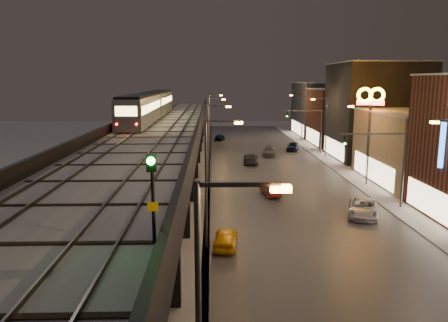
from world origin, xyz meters
name	(u,v)px	position (x,y,z in m)	size (l,w,h in m)	color
road_surface	(277,178)	(7.50, 35.00, 0.03)	(17.00, 120.00, 0.06)	#46474D
sidewalk_right	(359,177)	(17.50, 35.00, 0.07)	(4.00, 120.00, 0.14)	#9FA1A8
under_viaduct_pavement	(164,178)	(-6.00, 35.00, 0.03)	(11.00, 120.00, 0.06)	#9FA1A8
elevated_viaduct	(160,135)	(-6.00, 31.84, 5.62)	(9.00, 100.00, 6.30)	black
viaduct_trackbed	(160,128)	(-6.01, 31.97, 6.39)	(8.40, 100.00, 0.32)	#B2B7C1
viaduct_parapet_streetside	(199,124)	(-1.65, 32.00, 6.85)	(0.30, 100.00, 1.10)	black
viaduct_parapet_far	(120,124)	(-10.35, 32.00, 6.85)	(0.30, 100.00, 1.10)	black
building_c	(426,148)	(23.99, 32.00, 4.08)	(12.20, 15.20, 8.16)	#8A7657
building_d	(376,111)	(23.99, 48.00, 7.08)	(12.20, 13.20, 14.16)	black
building_e	(346,117)	(23.99, 62.00, 5.08)	(12.20, 12.20, 10.16)	#4F251E
building_f	(326,109)	(23.99, 76.00, 5.58)	(12.20, 16.20, 11.16)	#2D2C35
streetlight_left_0	(208,314)	(-0.43, -5.00, 5.24)	(2.57, 0.28, 9.00)	#38383A
streetlight_left_1	(210,175)	(-0.43, 13.00, 5.24)	(2.57, 0.28, 9.00)	#38383A
streetlight_left_2	(211,140)	(-0.43, 31.00, 5.24)	(2.57, 0.28, 9.00)	#38383A
streetlight_right_2	(367,139)	(16.73, 31.00, 5.24)	(2.56, 0.28, 9.00)	#38383A
streetlight_left_3	(211,123)	(-0.43, 49.00, 5.24)	(2.57, 0.28, 9.00)	#38383A
streetlight_right_3	(325,123)	(16.73, 49.00, 5.24)	(2.56, 0.28, 9.00)	#38383A
streetlight_left_4	(211,114)	(-0.43, 67.00, 5.24)	(2.57, 0.28, 9.00)	#38383A
streetlight_right_4	(301,114)	(16.73, 67.00, 5.24)	(2.56, 0.28, 9.00)	#38383A
traffic_light_rig_a	(391,160)	(15.84, 22.00, 4.50)	(6.10, 0.34, 7.00)	#38383A
traffic_light_rig_b	(314,126)	(15.84, 52.00, 4.50)	(6.10, 0.34, 7.00)	#38383A
subway_train	(150,105)	(-8.50, 43.03, 8.30)	(2.84, 34.01, 3.39)	gray
rail_signal	(152,181)	(-2.10, -3.31, 8.60)	(0.32, 0.42, 2.80)	black
car_taxi	(226,238)	(0.64, 13.00, 0.67)	(1.59, 3.95, 1.35)	yellow
car_near_white	(270,190)	(5.62, 26.79, 0.61)	(1.30, 3.72, 1.22)	maroon
car_mid_dark	(251,159)	(5.16, 44.19, 0.71)	(1.98, 4.87, 1.41)	#37393D
car_far_white	(220,138)	(1.25, 68.19, 0.61)	(1.45, 3.61, 1.23)	black
car_onc_dark	(363,209)	(12.66, 19.63, 0.71)	(2.37, 5.14, 1.43)	silver
car_onc_white	(269,152)	(8.61, 50.50, 0.69)	(1.93, 4.75, 1.38)	#595A5B
car_onc_red	(293,147)	(13.20, 55.30, 0.74)	(1.74, 4.32, 1.47)	black
sign_mcdonalds	(370,104)	(18.00, 33.99, 8.88)	(3.21, 0.68, 10.78)	#38383A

